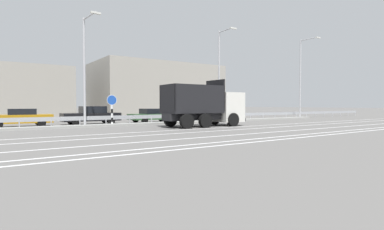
% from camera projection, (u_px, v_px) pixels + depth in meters
% --- Properties ---
extents(ground_plane, '(320.00, 320.00, 0.00)m').
position_uv_depth(ground_plane, '(200.00, 124.00, 25.80)').
color(ground_plane, '#605E5B').
extents(lane_strip_0, '(64.19, 0.16, 0.01)m').
position_uv_depth(lane_strip_0, '(218.00, 128.00, 21.68)').
color(lane_strip_0, silver).
rests_on(lane_strip_0, ground_plane).
extents(lane_strip_1, '(64.19, 0.16, 0.01)m').
position_uv_depth(lane_strip_1, '(236.00, 130.00, 20.07)').
color(lane_strip_1, silver).
rests_on(lane_strip_1, ground_plane).
extents(lane_strip_2, '(64.19, 0.16, 0.01)m').
position_uv_depth(lane_strip_2, '(265.00, 133.00, 17.95)').
color(lane_strip_2, silver).
rests_on(lane_strip_2, ground_plane).
extents(lane_strip_3, '(64.19, 0.16, 0.01)m').
position_uv_depth(lane_strip_3, '(307.00, 137.00, 15.58)').
color(lane_strip_3, silver).
rests_on(lane_strip_3, ground_plane).
extents(lane_strip_4, '(64.19, 0.16, 0.01)m').
position_uv_depth(lane_strip_4, '(293.00, 135.00, 16.30)').
color(lane_strip_4, silver).
rests_on(lane_strip_4, ground_plane).
extents(median_island, '(35.30, 1.10, 0.18)m').
position_uv_depth(median_island, '(188.00, 122.00, 27.37)').
color(median_island, gray).
rests_on(median_island, ground_plane).
extents(median_guardrail, '(64.19, 0.09, 0.78)m').
position_uv_depth(median_guardrail, '(181.00, 116.00, 28.41)').
color(median_guardrail, '#9EA0A5').
rests_on(median_guardrail, ground_plane).
extents(dump_truck, '(6.67, 2.76, 3.63)m').
position_uv_depth(dump_truck, '(212.00, 109.00, 23.61)').
color(dump_truck, silver).
rests_on(dump_truck, ground_plane).
extents(median_road_sign, '(0.79, 0.16, 2.44)m').
position_uv_depth(median_road_sign, '(112.00, 109.00, 23.34)').
color(median_road_sign, white).
rests_on(median_road_sign, ground_plane).
extents(street_lamp_1, '(0.71, 2.62, 8.13)m').
position_uv_depth(street_lamp_1, '(85.00, 65.00, 22.06)').
color(street_lamp_1, '#ADADB2').
rests_on(street_lamp_1, ground_plane).
extents(street_lamp_2, '(0.71, 2.41, 8.90)m').
position_uv_depth(street_lamp_2, '(220.00, 71.00, 29.19)').
color(street_lamp_2, '#ADADB2').
rests_on(street_lamp_2, ground_plane).
extents(street_lamp_3, '(0.71, 2.61, 9.63)m').
position_uv_depth(street_lamp_3, '(302.00, 75.00, 36.40)').
color(street_lamp_3, '#ADADB2').
rests_on(street_lamp_3, ground_plane).
extents(parked_car_2, '(4.46, 1.93, 1.38)m').
position_uv_depth(parked_car_2, '(20.00, 118.00, 22.54)').
color(parked_car_2, '#B27A14').
rests_on(parked_car_2, ground_plane).
extents(parked_car_3, '(4.76, 1.86, 1.55)m').
position_uv_depth(parked_car_3, '(92.00, 115.00, 25.58)').
color(parked_car_3, black).
rests_on(parked_car_3, ground_plane).
extents(parked_car_4, '(4.70, 2.19, 1.32)m').
position_uv_depth(parked_car_4, '(153.00, 115.00, 28.38)').
color(parked_car_4, '#335B33').
rests_on(parked_car_4, ground_plane).
extents(background_building_1, '(18.42, 10.98, 7.75)m').
position_uv_depth(background_building_1, '(157.00, 91.00, 46.11)').
color(background_building_1, gray).
rests_on(background_building_1, ground_plane).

